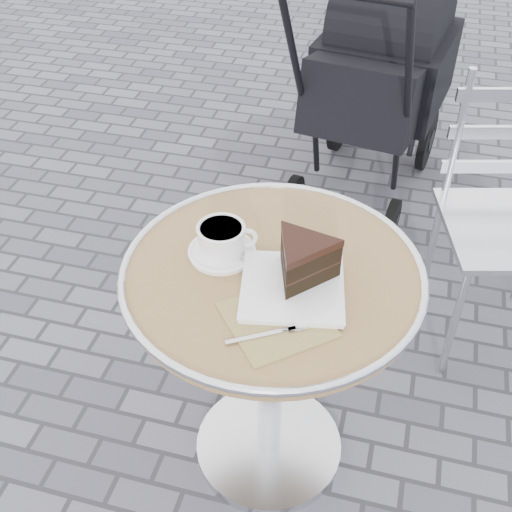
% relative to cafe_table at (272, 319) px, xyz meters
% --- Properties ---
extents(ground, '(80.00, 80.00, 0.00)m').
position_rel_cafe_table_xyz_m(ground, '(0.00, 0.00, -0.57)').
color(ground, slate).
rests_on(ground, ground).
extents(cafe_table, '(0.72, 0.72, 0.74)m').
position_rel_cafe_table_xyz_m(cafe_table, '(0.00, 0.00, 0.00)').
color(cafe_table, silver).
rests_on(cafe_table, ground).
extents(cappuccino_set, '(0.19, 0.16, 0.08)m').
position_rel_cafe_table_xyz_m(cappuccino_set, '(-0.13, 0.03, 0.20)').
color(cappuccino_set, white).
rests_on(cappuccino_set, cafe_table).
extents(cake_plate_set, '(0.29, 0.39, 0.12)m').
position_rel_cafe_table_xyz_m(cake_plate_set, '(0.07, -0.03, 0.22)').
color(cake_plate_set, '#947A51').
rests_on(cake_plate_set, cafe_table).
extents(bistro_chair, '(0.52, 0.52, 0.94)m').
position_rel_cafe_table_xyz_m(bistro_chair, '(0.59, 0.75, 0.01)').
color(bistro_chair, silver).
rests_on(bistro_chair, ground).
extents(baby_stroller, '(0.63, 1.11, 1.09)m').
position_rel_cafe_table_xyz_m(baby_stroller, '(0.08, 1.54, -0.08)').
color(baby_stroller, black).
rests_on(baby_stroller, ground).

